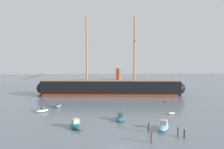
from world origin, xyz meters
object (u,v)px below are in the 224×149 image
at_px(tall_ship, 111,88).
at_px(seagull_in_flight, 115,54).
at_px(motorboat_foreground_left, 76,125).
at_px(motorboat_mid_left, 43,110).
at_px(dinghy_mid_right, 171,113).
at_px(mooring_piling_midwater, 184,134).
at_px(mooring_piling_nearest, 149,127).
at_px(mooring_piling_right_pair, 178,132).
at_px(motorboat_alongside_bow, 58,106).
at_px(dinghy_far_right, 180,95).
at_px(mooring_piling_left_pair, 151,138).
at_px(motorboat_foreground_right, 164,126).
at_px(dinghy_far_left, 40,95).
at_px(motorboat_near_centre, 121,118).
at_px(dinghy_alongside_stern, 166,101).

distance_m(tall_ship, seagull_in_flight, 39.16).
distance_m(motorboat_foreground_left, motorboat_mid_left, 18.51).
relative_size(motorboat_foreground_left, dinghy_mid_right, 2.00).
xyz_separation_m(dinghy_mid_right, mooring_piling_midwater, (-3.95, -17.53, 0.55)).
xyz_separation_m(mooring_piling_nearest, mooring_piling_right_pair, (5.06, -2.80, -0.09)).
height_order(motorboat_alongside_bow, dinghy_far_right, motorboat_alongside_bow).
relative_size(mooring_piling_right_pair, seagull_in_flight, 1.55).
bearing_deg(dinghy_mid_right, motorboat_alongside_bow, 160.92).
relative_size(mooring_piling_left_pair, seagull_in_flight, 1.72).
xyz_separation_m(motorboat_foreground_right, motorboat_alongside_bow, (-26.05, 23.65, -0.23)).
relative_size(mooring_piling_nearest, mooring_piling_left_pair, 0.99).
xyz_separation_m(mooring_piling_nearest, mooring_piling_left_pair, (-0.97, -5.73, 0.01)).
height_order(dinghy_far_right, mooring_piling_left_pair, mooring_piling_left_pair).
distance_m(tall_ship, dinghy_far_left, 29.67).
height_order(motorboat_foreground_left, motorboat_alongside_bow, motorboat_foreground_left).
xyz_separation_m(motorboat_alongside_bow, mooring_piling_midwater, (28.39, -28.72, 0.35)).
relative_size(dinghy_far_right, mooring_piling_midwater, 1.37).
bearing_deg(mooring_piling_nearest, motorboat_foreground_right, 18.21).
relative_size(motorboat_mid_left, mooring_piling_left_pair, 2.00).
bearing_deg(motorboat_near_centre, mooring_piling_left_pair, -75.23).
relative_size(motorboat_mid_left, motorboat_alongside_bow, 1.13).
relative_size(dinghy_mid_right, mooring_piling_right_pair, 1.52).
bearing_deg(tall_ship, mooring_piling_left_pair, -85.81).
relative_size(motorboat_near_centre, dinghy_mid_right, 1.81).
height_order(dinghy_far_left, dinghy_far_right, dinghy_far_left).
relative_size(motorboat_near_centre, dinghy_far_left, 1.94).
bearing_deg(dinghy_far_left, dinghy_far_right, -4.25).
bearing_deg(motorboat_foreground_left, motorboat_alongside_bow, 109.46).
xyz_separation_m(motorboat_alongside_bow, dinghy_alongside_stern, (36.70, 5.55, -0.26)).
bearing_deg(mooring_piling_nearest, dinghy_mid_right, 54.29).
distance_m(motorboat_foreground_right, dinghy_alongside_stern, 31.08).
height_order(tall_ship, motorboat_mid_left, tall_ship).
bearing_deg(motorboat_mid_left, seagull_in_flight, -28.29).
xyz_separation_m(motorboat_foreground_left, dinghy_far_right, (39.39, 39.14, -0.46)).
distance_m(mooring_piling_nearest, seagull_in_flight, 18.30).
xyz_separation_m(motorboat_near_centre, mooring_piling_midwater, (10.61, -12.62, 0.18)).
bearing_deg(dinghy_far_right, motorboat_alongside_bow, -159.04).
relative_size(motorboat_mid_left, mooring_piling_nearest, 2.02).
height_order(motorboat_foreground_left, motorboat_near_centre, motorboat_foreground_left).
height_order(motorboat_alongside_bow, seagull_in_flight, seagull_in_flight).
distance_m(mooring_piling_left_pair, mooring_piling_midwater, 7.04).
bearing_deg(motorboat_mid_left, dinghy_far_right, 25.66).
relative_size(motorboat_alongside_bow, mooring_piling_right_pair, 1.97).
height_order(dinghy_mid_right, dinghy_alongside_stern, dinghy_mid_right).
distance_m(motorboat_mid_left, dinghy_mid_right, 36.02).
height_order(mooring_piling_midwater, seagull_in_flight, seagull_in_flight).
bearing_deg(mooring_piling_right_pair, motorboat_near_centre, 130.56).
relative_size(motorboat_mid_left, mooring_piling_right_pair, 2.22).
xyz_separation_m(tall_ship, dinghy_mid_right, (14.48, -31.41, -3.19)).
height_order(motorboat_foreground_right, motorboat_alongside_bow, motorboat_foreground_right).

